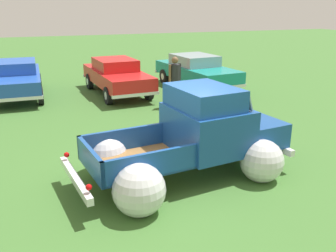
{
  "coord_description": "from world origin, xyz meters",
  "views": [
    {
      "loc": [
        -2.8,
        -6.69,
        3.53
      ],
      "look_at": [
        0.0,
        0.74,
        0.92
      ],
      "focal_mm": 39.57,
      "sensor_mm": 36.0,
      "label": 1
    }
  ],
  "objects": [
    {
      "name": "lane_cone_0",
      "position": [
        2.68,
        1.57,
        0.31
      ],
      "size": [
        0.36,
        0.36,
        0.63
      ],
      "color": "black",
      "rests_on": "ground"
    },
    {
      "name": "spectator_0",
      "position": [
        2.01,
        5.4,
        1.04
      ],
      "size": [
        0.53,
        0.42,
        1.81
      ],
      "rotation": [
        0.0,
        0.0,
        5.01
      ],
      "color": "#4C4742",
      "rests_on": "ground"
    },
    {
      "name": "vintage_pickup_truck",
      "position": [
        0.39,
        0.05,
        0.76
      ],
      "size": [
        4.81,
        3.2,
        1.96
      ],
      "rotation": [
        0.0,
        0.0,
        0.12
      ],
      "color": "black",
      "rests_on": "ground"
    },
    {
      "name": "ground_plane",
      "position": [
        0.0,
        0.0,
        0.0
      ],
      "size": [
        80.0,
        80.0,
        0.0
      ],
      "primitive_type": "plane",
      "color": "#3D6B2D"
    },
    {
      "name": "show_car_1",
      "position": [
        0.53,
        8.16,
        0.78
      ],
      "size": [
        2.11,
        4.76,
        1.43
      ],
      "rotation": [
        0.0,
        0.0,
        -1.5
      ],
      "color": "black",
      "rests_on": "ground"
    },
    {
      "name": "show_car_0",
      "position": [
        -3.31,
        8.99,
        0.78
      ],
      "size": [
        1.92,
        4.66,
        1.43
      ],
      "rotation": [
        0.0,
        0.0,
        -1.59
      ],
      "color": "black",
      "rests_on": "ground"
    },
    {
      "name": "show_car_2",
      "position": [
        4.11,
        8.15,
        0.79
      ],
      "size": [
        2.36,
        4.85,
        1.43
      ],
      "rotation": [
        0.0,
        0.0,
        -1.47
      ],
      "color": "black",
      "rests_on": "ground"
    }
  ]
}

